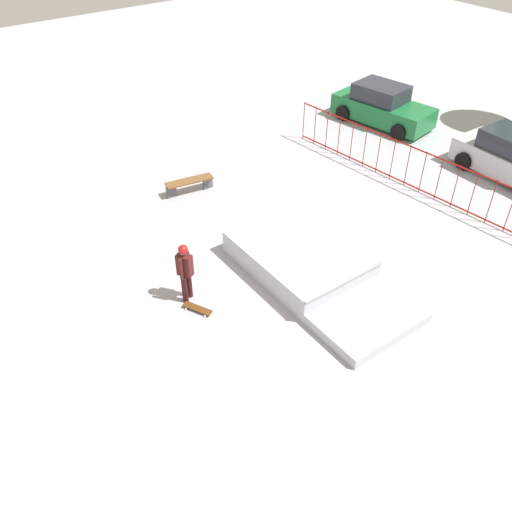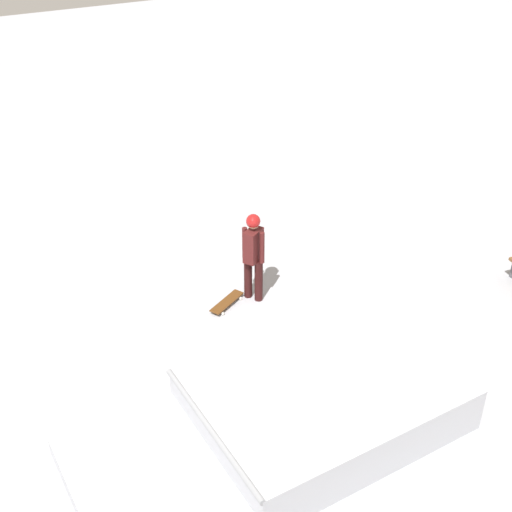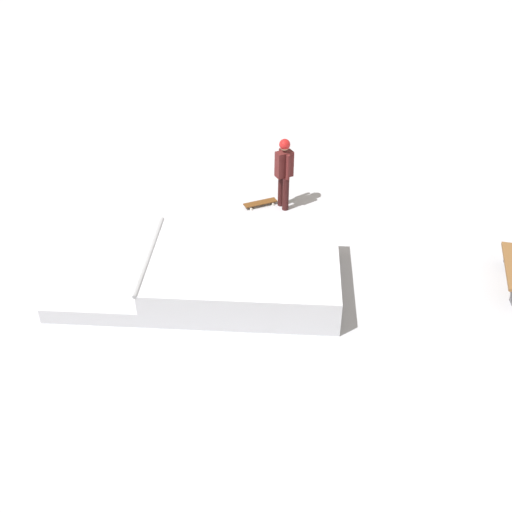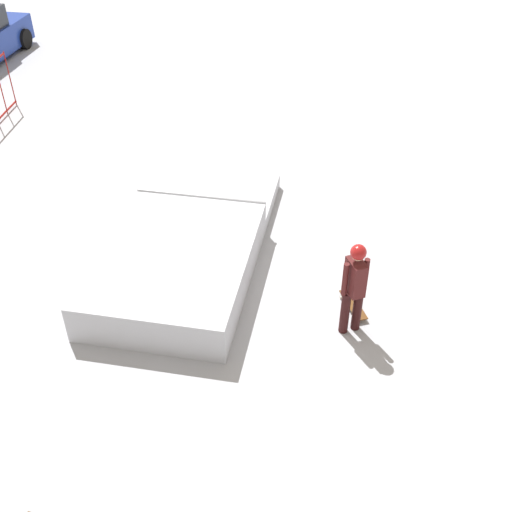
% 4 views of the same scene
% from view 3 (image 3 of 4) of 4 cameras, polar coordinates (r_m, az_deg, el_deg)
% --- Properties ---
extents(ground_plane, '(60.00, 60.00, 0.00)m').
position_cam_3_polar(ground_plane, '(12.62, -2.17, -1.89)').
color(ground_plane, '#A8AAB2').
extents(skate_ramp, '(5.43, 2.66, 0.74)m').
position_cam_3_polar(skate_ramp, '(12.19, -3.33, -1.59)').
color(skate_ramp, '#B0B3BB').
rests_on(skate_ramp, ground).
extents(skater, '(0.44, 0.40, 1.73)m').
position_cam_3_polar(skater, '(14.42, 2.55, 7.88)').
color(skater, black).
rests_on(skater, ground).
extents(skateboard, '(0.81, 0.53, 0.09)m').
position_cam_3_polar(skateboard, '(14.91, 0.39, 4.82)').
color(skateboard, '#593314').
rests_on(skateboard, ground).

